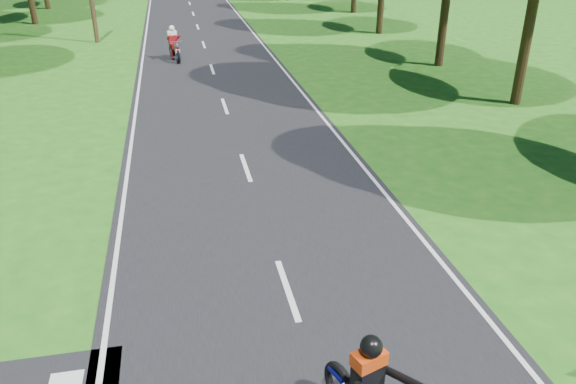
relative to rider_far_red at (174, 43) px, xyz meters
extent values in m
plane|color=#1E6016|center=(1.68, -22.38, -0.86)|extent=(160.00, 160.00, 0.00)
cube|color=silver|center=(1.68, -20.38, -0.83)|extent=(0.12, 2.00, 0.01)
cube|color=silver|center=(1.68, -14.38, -0.83)|extent=(0.12, 2.00, 0.01)
cube|color=silver|center=(1.68, -8.38, -0.83)|extent=(0.12, 2.00, 0.01)
cube|color=silver|center=(1.68, -2.38, -0.83)|extent=(0.12, 2.00, 0.01)
cube|color=silver|center=(1.68, 3.62, -0.83)|extent=(0.12, 2.00, 0.01)
cube|color=silver|center=(1.68, 9.62, -0.83)|extent=(0.12, 2.00, 0.01)
cube|color=silver|center=(1.68, 15.62, -0.83)|extent=(0.12, 2.00, 0.01)
cube|color=silver|center=(1.68, 21.62, -0.83)|extent=(0.12, 2.00, 0.01)
cube|color=silver|center=(-2.12, -22.08, -0.83)|extent=(0.50, 0.50, 0.01)
cylinder|color=black|center=(12.74, -10.18, 1.42)|extent=(0.40, 0.40, 4.56)
cylinder|color=black|center=(12.60, -3.68, 0.89)|extent=(0.40, 0.40, 3.49)
cylinder|color=black|center=(12.74, 5.20, 0.99)|extent=(0.40, 0.40, 3.69)
camera|label=1|loc=(-0.08, -29.04, 5.51)|focal=35.00mm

